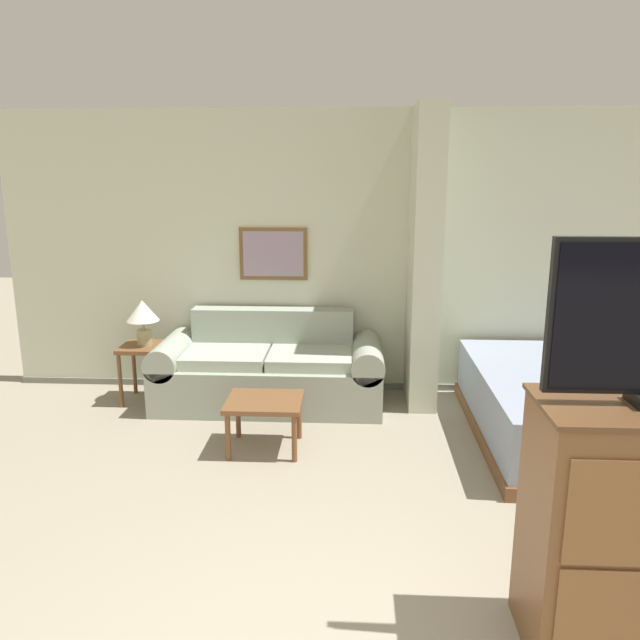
{
  "coord_description": "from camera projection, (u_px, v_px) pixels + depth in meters",
  "views": [
    {
      "loc": [
        -0.07,
        -1.84,
        2.05
      ],
      "look_at": [
        -0.3,
        2.34,
        1.05
      ],
      "focal_mm": 35.0,
      "sensor_mm": 36.0,
      "label": 1
    }
  ],
  "objects": [
    {
      "name": "backpack",
      "position": [
        597.0,
        348.0,
        4.74
      ],
      "size": [
        0.28,
        0.21,
        0.43
      ],
      "color": "black",
      "rests_on": "bed"
    },
    {
      "name": "side_table",
      "position": [
        146.0,
        355.0,
        5.63
      ],
      "size": [
        0.42,
        0.42,
        0.53
      ],
      "color": "brown",
      "rests_on": "ground_plane"
    },
    {
      "name": "couch",
      "position": [
        270.0,
        370.0,
        5.6
      ],
      "size": [
        2.03,
        0.84,
        0.81
      ],
      "color": "#99A393",
      "rests_on": "ground_plane"
    },
    {
      "name": "wall_back",
      "position": [
        361.0,
        255.0,
        5.8
      ],
      "size": [
        6.68,
        0.16,
        2.6
      ],
      "color": "beige",
      "rests_on": "ground_plane"
    },
    {
      "name": "bed",
      "position": [
        576.0,
        406.0,
        4.87
      ],
      "size": [
        1.54,
        2.05,
        0.53
      ],
      "color": "brown",
      "rests_on": "ground_plane"
    },
    {
      "name": "coffee_table",
      "position": [
        265.0,
        407.0,
        4.66
      ],
      "size": [
        0.56,
        0.49,
        0.39
      ],
      "color": "brown",
      "rests_on": "ground_plane"
    },
    {
      "name": "wall_partition_pillar",
      "position": [
        424.0,
        260.0,
        5.41
      ],
      "size": [
        0.24,
        0.63,
        2.6
      ],
      "color": "beige",
      "rests_on": "ground_plane"
    },
    {
      "name": "table_lamp",
      "position": [
        143.0,
        314.0,
        5.54
      ],
      "size": [
        0.29,
        0.29,
        0.41
      ],
      "color": "tan",
      "rests_on": "side_table"
    }
  ]
}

